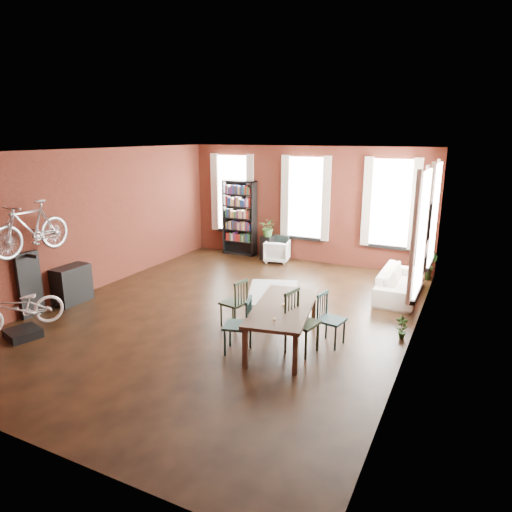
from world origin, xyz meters
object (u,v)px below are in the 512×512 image
Objects in this scene: console_table at (72,284)px; plant_stand at (268,248)px; dining_chair_c at (302,323)px; dining_chair_d at (331,320)px; white_armchair at (277,250)px; dining_table at (283,325)px; dining_chair_a at (238,325)px; bike_trainer at (23,333)px; bicycle_floor at (15,289)px; bookshelf at (240,218)px; dining_chair_b at (234,303)px; cream_sofa at (401,279)px.

console_table is 1.16× the size of plant_stand.
dining_chair_d is at bearing -24.84° from dining_chair_c.
dining_chair_c is 1.54× the size of white_armchair.
dining_chair_a reaches higher than dining_table.
dining_chair_a is 1.40× the size of white_armchair.
plant_stand is (1.72, 6.67, 0.27)m from bike_trainer.
dining_chair_a is 0.91× the size of dining_chair_c.
bicycle_floor is at bearing -71.53° from console_table.
bike_trainer is (-0.70, -6.88, -1.02)m from bookshelf.
bicycle_floor is at bearing -44.53° from dining_chair_b.
cream_sofa is 2.60× the size of console_table.
plant_stand is at bearing 65.18° from console_table.
dining_table reaches higher than plant_stand.
dining_chair_d reaches higher than white_armchair.
bookshelf reaches higher than dining_chair_d.
bookshelf is 6.99m from bike_trainer.
dining_chair_a reaches higher than cream_sofa.
dining_table is 3.90× the size of bike_trainer.
dining_chair_c is at bearing -52.91° from bookshelf.
dining_chair_c is at bearing 84.35° from dining_chair_b.
cream_sofa is at bearing 66.70° from bicycle_floor.
dining_chair_b reaches higher than dining_chair_d.
dining_chair_d is (0.74, 0.35, 0.10)m from dining_table.
plant_stand is (2.31, 4.99, -0.06)m from console_table.
dining_chair_d is at bearing 110.84° from dining_chair_a.
bookshelf is (-3.55, 5.08, 0.75)m from dining_table.
dining_chair_c is at bearing 43.97° from bicycle_floor.
console_table is at bearing -111.74° from dining_chair_a.
bookshelf is 6.92m from bicycle_floor.
dining_table is at bearing 23.01° from bike_trainer.
dining_table is 5.48m from plant_stand.
white_armchair is 0.32× the size of cream_sofa.
dining_chair_d is (0.35, 0.49, -0.07)m from dining_chair_c.
dining_chair_b is 0.88× the size of dining_chair_c.
dining_table is 4.67m from bicycle_floor.
bookshelf reaches higher than white_armchair.
dining_chair_a reaches higher than dining_chair_b.
dining_table is 0.83m from dining_chair_d.
dining_chair_b is 5.37m from bookshelf.
dining_chair_a reaches higher than white_armchair.
dining_table is at bearing -55.06° from bookshelf.
dining_chair_a is at bearing -70.20° from plant_stand.
dining_table is at bearing 1.48° from console_table.
bike_trainer is 0.35× the size of bicycle_floor.
plant_stand is at bearing 99.60° from bicycle_floor.
dining_chair_c is at bearing 163.97° from cream_sofa.
dining_chair_c is at bearing 153.68° from dining_chair_d.
dining_table is 2.28× the size of dining_chair_d.
dining_chair_b is at bearing -163.25° from dining_chair_a.
dining_chair_a is at bearing 153.80° from cream_sofa.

